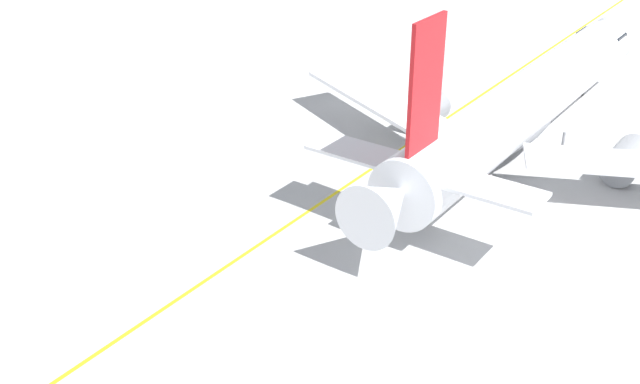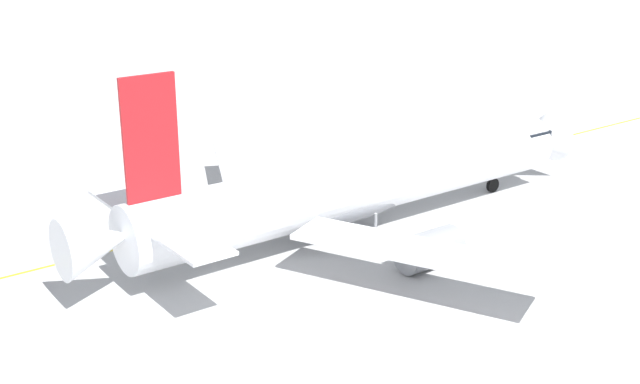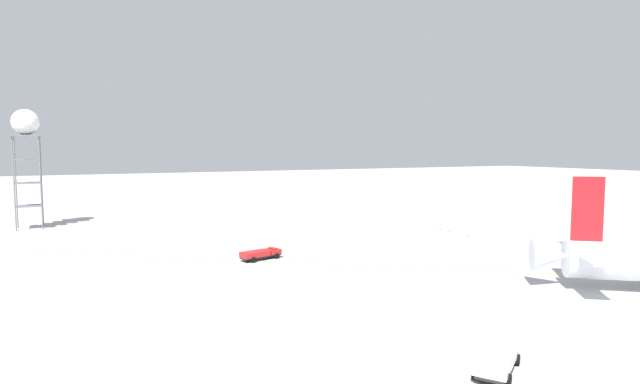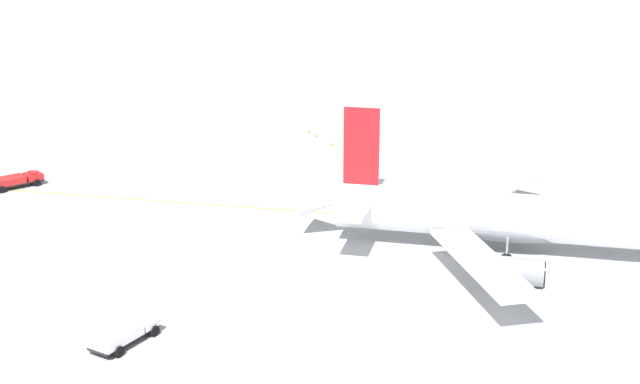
% 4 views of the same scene
% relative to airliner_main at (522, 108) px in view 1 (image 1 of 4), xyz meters
% --- Properties ---
extents(ground_plane, '(600.00, 600.00, 0.00)m').
position_rel_airliner_main_xyz_m(ground_plane, '(-5.02, 3.12, -3.07)').
color(ground_plane, '#B2B2B2').
extents(airliner_main, '(33.73, 29.01, 12.29)m').
position_rel_airliner_main_xyz_m(airliner_main, '(0.00, 0.00, 0.00)').
color(airliner_main, white).
rests_on(airliner_main, ground_plane).
extents(taxiway_centreline, '(145.27, 112.97, 0.01)m').
position_rel_airliner_main_xyz_m(taxiway_centreline, '(5.42, 4.17, -3.07)').
color(taxiway_centreline, yellow).
rests_on(taxiway_centreline, ground_plane).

